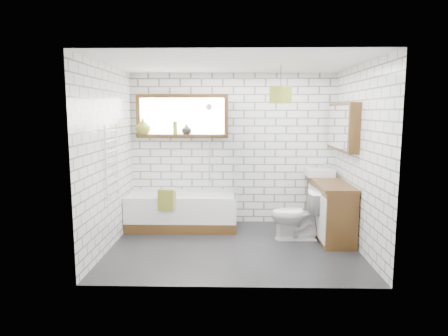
{
  "coord_description": "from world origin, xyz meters",
  "views": [
    {
      "loc": [
        0.0,
        -5.37,
        1.87
      ],
      "look_at": [
        -0.13,
        0.25,
        1.08
      ],
      "focal_mm": 32.0,
      "sensor_mm": 36.0,
      "label": 1
    }
  ],
  "objects_px": {
    "vanity": "(330,209)",
    "basin": "(320,172)",
    "toilet": "(296,215)",
    "pendant": "(280,95)",
    "bathtub": "(183,211)"
  },
  "relations": [
    {
      "from": "vanity",
      "to": "toilet",
      "type": "height_order",
      "value": "vanity"
    },
    {
      "from": "bathtub",
      "to": "vanity",
      "type": "xyz_separation_m",
      "value": [
        2.29,
        -0.36,
        0.14
      ]
    },
    {
      "from": "basin",
      "to": "pendant",
      "type": "height_order",
      "value": "pendant"
    },
    {
      "from": "vanity",
      "to": "pendant",
      "type": "relative_size",
      "value": 4.78
    },
    {
      "from": "pendant",
      "to": "bathtub",
      "type": "bearing_deg",
      "value": 153.6
    },
    {
      "from": "bathtub",
      "to": "basin",
      "type": "height_order",
      "value": "basin"
    },
    {
      "from": "vanity",
      "to": "pendant",
      "type": "xyz_separation_m",
      "value": [
        -0.82,
        -0.37,
        1.68
      ]
    },
    {
      "from": "basin",
      "to": "pendant",
      "type": "bearing_deg",
      "value": -131.16
    },
    {
      "from": "basin",
      "to": "toilet",
      "type": "bearing_deg",
      "value": -124.08
    },
    {
      "from": "bathtub",
      "to": "toilet",
      "type": "xyz_separation_m",
      "value": [
        1.75,
        -0.56,
        0.09
      ]
    },
    {
      "from": "bathtub",
      "to": "pendant",
      "type": "distance_m",
      "value": 2.44
    },
    {
      "from": "vanity",
      "to": "basin",
      "type": "distance_m",
      "value": 0.7
    },
    {
      "from": "basin",
      "to": "toilet",
      "type": "height_order",
      "value": "basin"
    },
    {
      "from": "bathtub",
      "to": "pendant",
      "type": "relative_size",
      "value": 5.7
    },
    {
      "from": "bathtub",
      "to": "toilet",
      "type": "height_order",
      "value": "toilet"
    }
  ]
}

